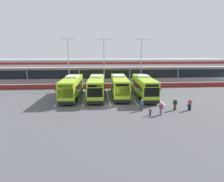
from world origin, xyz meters
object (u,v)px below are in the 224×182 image
at_px(lamp_post_west, 68,60).
at_px(pedestrian_child, 150,111).
at_px(coach_bus_leftmost, 72,88).
at_px(lamp_post_centre, 104,59).
at_px(coach_bus_left_centre, 97,87).
at_px(lamp_post_east, 141,59).
at_px(pedestrian_in_dark_coat, 161,108).
at_px(pedestrian_near_bin, 175,104).
at_px(coach_bus_centre, 119,87).
at_px(pedestrian_with_handbag, 190,104).
at_px(coach_bus_right_centre, 144,87).
at_px(pedestrian_approaching_bus, 142,104).

bearing_deg(lamp_post_west, pedestrian_child, -59.24).
height_order(coach_bus_leftmost, lamp_post_centre, lamp_post_centre).
xyz_separation_m(coach_bus_left_centre, lamp_post_east, (10.53, 11.41, 4.50)).
bearing_deg(coach_bus_leftmost, pedestrian_in_dark_coat, -40.98).
bearing_deg(pedestrian_in_dark_coat, lamp_post_centre, 105.71).
bearing_deg(pedestrian_near_bin, lamp_post_centre, 113.45).
bearing_deg(lamp_post_centre, pedestrian_near_bin, -66.55).
distance_m(pedestrian_in_dark_coat, lamp_post_east, 23.05).
bearing_deg(lamp_post_centre, pedestrian_child, -77.82).
xyz_separation_m(coach_bus_centre, lamp_post_west, (-10.35, 10.32, 4.50)).
xyz_separation_m(coach_bus_leftmost, coach_bus_left_centre, (4.35, -0.04, 0.00)).
distance_m(pedestrian_with_handbag, pedestrian_in_dark_coat, 4.91).
relative_size(coach_bus_leftmost, coach_bus_right_centre, 1.00).
bearing_deg(coach_bus_left_centre, coach_bus_centre, 6.14).
distance_m(pedestrian_in_dark_coat, pedestrian_near_bin, 3.25).
relative_size(coach_bus_leftmost, pedestrian_approaching_bus, 7.55).
bearing_deg(pedestrian_approaching_bus, coach_bus_left_centre, 124.89).
xyz_separation_m(coach_bus_right_centre, lamp_post_west, (-14.67, 11.14, 4.50)).
relative_size(pedestrian_near_bin, lamp_post_centre, 0.15).
relative_size(coach_bus_leftmost, lamp_post_west, 1.11).
height_order(coach_bus_leftmost, lamp_post_east, lamp_post_east).
distance_m(coach_bus_left_centre, pedestrian_with_handbag, 15.79).
xyz_separation_m(coach_bus_left_centre, lamp_post_west, (-6.21, 10.76, 4.50)).
height_order(pedestrian_with_handbag, pedestrian_approaching_bus, same).
height_order(pedestrian_in_dark_coat, pedestrian_near_bin, same).
bearing_deg(lamp_post_east, coach_bus_left_centre, -132.70).
bearing_deg(lamp_post_west, lamp_post_centre, 7.45).
bearing_deg(coach_bus_leftmost, coach_bus_centre, 2.71).
height_order(pedestrian_child, lamp_post_west, lamp_post_west).
bearing_deg(coach_bus_right_centre, pedestrian_near_bin, -74.49).
bearing_deg(pedestrian_approaching_bus, lamp_post_west, 122.25).
bearing_deg(coach_bus_leftmost, lamp_post_west, 99.85).
bearing_deg(coach_bus_left_centre, lamp_post_centre, 81.16).
bearing_deg(lamp_post_centre, coach_bus_right_centre, -61.48).
bearing_deg(pedestrian_near_bin, pedestrian_approaching_bus, 178.67).
relative_size(coach_bus_left_centre, coach_bus_centre, 1.00).
relative_size(coach_bus_centre, pedestrian_with_handbag, 7.55).
relative_size(coach_bus_leftmost, pedestrian_near_bin, 7.55).
bearing_deg(pedestrian_with_handbag, lamp_post_west, 133.69).
height_order(coach_bus_left_centre, pedestrian_with_handbag, coach_bus_left_centre).
distance_m(coach_bus_leftmost, coach_bus_right_centre, 12.81).
xyz_separation_m(coach_bus_leftmost, coach_bus_centre, (8.49, 0.40, 0.00)).
xyz_separation_m(coach_bus_left_centre, pedestrian_approaching_bus, (6.15, -8.83, -0.91)).
bearing_deg(pedestrian_near_bin, lamp_post_east, 90.85).
bearing_deg(pedestrian_approaching_bus, pedestrian_near_bin, -1.33).
xyz_separation_m(coach_bus_left_centre, coach_bus_right_centre, (8.46, -0.37, 0.00)).
height_order(coach_bus_leftmost, lamp_post_west, lamp_post_west).
xyz_separation_m(coach_bus_centre, pedestrian_approaching_bus, (2.01, -9.27, -0.91)).
bearing_deg(pedestrian_child, coach_bus_centre, 102.87).
bearing_deg(pedestrian_near_bin, coach_bus_centre, 125.50).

